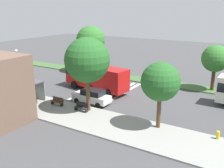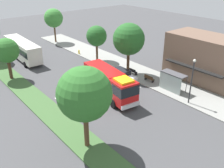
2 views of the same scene
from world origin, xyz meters
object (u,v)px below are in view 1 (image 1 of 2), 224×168
Objects in this scene: parked_car_west at (92,96)px; sidewalk_tree_west at (160,82)px; street_lamp at (18,67)px; bus_stop_shelter at (32,85)px; sidewalk_tree_center at (87,60)px; median_tree_west at (215,59)px; bench_west_of_shelter at (82,107)px; median_tree_center at (91,40)px; fire_hydrant at (218,135)px; fire_truck at (94,76)px; bench_near_shelter at (57,101)px.

sidewalk_tree_west reaches higher than parked_car_west.
bus_stop_shelter is at bearing 164.45° from street_lamp.
median_tree_west is (-10.04, -14.76, -1.25)m from sidewalk_tree_center.
bus_stop_shelter is at bearing 4.18° from sidewalk_tree_center.
street_lamp is at bearing 33.62° from median_tree_west.
sidewalk_tree_center is (-8.01, -0.59, 3.81)m from bus_stop_shelter.
bench_west_of_shelter is 0.28× the size of street_lamp.
median_tree_center reaches higher than fire_hydrant.
fire_truck is at bearing 128.28° from median_tree_center.
fire_hydrant is at bearing 103.16° from median_tree_west.
sidewalk_tree_center is (-3.89, 6.69, 3.70)m from fire_truck.
sidewalk_tree_west is at bearing -180.00° from sidewalk_tree_center.
street_lamp is (3.54, -0.99, 1.65)m from bus_stop_shelter.
parked_car_west is 14.59m from fire_hydrant.
bus_stop_shelter is at bearing 98.31° from median_tree_center.
sidewalk_tree_center is at bearing -171.93° from bench_near_shelter.
sidewalk_tree_center reaches higher than street_lamp.
bench_near_shelter is 17.29m from median_tree_center.
bus_stop_shelter is 0.56× the size of sidewalk_tree_west.
fire_truck is 2.83× the size of bus_stop_shelter.
bench_west_of_shelter is at bearing -179.88° from bus_stop_shelter.
street_lamp is at bearing 84.82° from median_tree_center.
street_lamp is at bearing -5.01° from bench_west_of_shelter.
street_lamp is 19.71m from sidewalk_tree_west.
median_tree_west reaches higher than bench_near_shelter.
street_lamp is at bearing -7.32° from bench_near_shelter.
fire_truck reaches higher than bench_near_shelter.
fire_truck is 13.99m from sidewalk_tree_west.
sidewalk_tree_center is 11.39× the size of fire_hydrant.
median_tree_center reaches higher than sidewalk_tree_west.
sidewalk_tree_center is (-0.50, -0.57, 5.11)m from bench_west_of_shelter.
median_tree_center is (9.14, -12.56, 4.69)m from parked_car_west.
bus_stop_shelter is 0.61× the size of street_lamp.
sidewalk_tree_center is at bearing 178.02° from street_lamp.
fire_hydrant is at bearing -175.59° from bench_west_of_shelter.
median_tree_center is (-1.30, -14.36, 2.05)m from street_lamp.
street_lamp is 14.56m from median_tree_center.
fire_truck reaches higher than bench_west_of_shelter.
street_lamp is at bearing 46.96° from fire_truck.
bus_stop_shelter is 5.00× the size of fire_hydrant.
fire_hydrant is at bearing -177.86° from sidewalk_tree_center.
bus_stop_shelter is 4.20m from bench_near_shelter.
bench_near_shelter is (0.13, 7.26, -1.41)m from fire_truck.
fire_truck is 8.13m from bench_west_of_shelter.
median_tree_center is at bearing -55.21° from sidewalk_tree_center.
sidewalk_tree_west is 0.79× the size of median_tree_center.
sidewalk_tree_west is at bearing 82.61° from median_tree_west.
median_tree_center is at bearing -67.85° from bench_near_shelter.
fire_truck reaches higher than fire_hydrant.
parked_car_west is 4.02m from bench_near_shelter.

